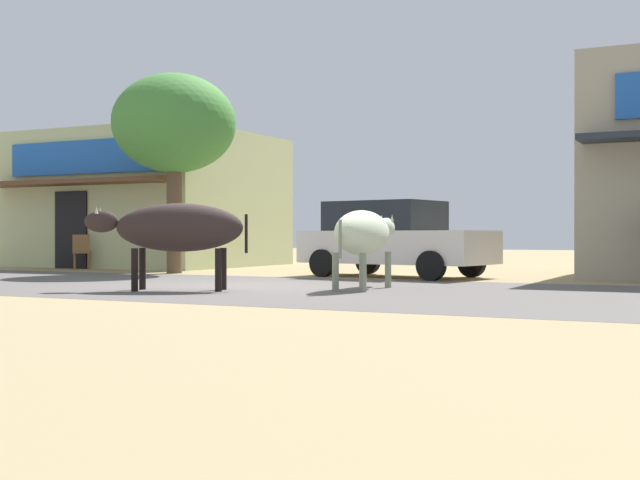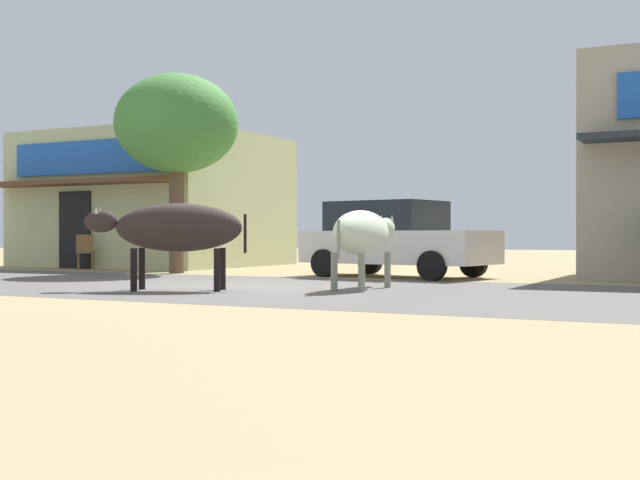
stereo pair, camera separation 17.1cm
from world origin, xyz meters
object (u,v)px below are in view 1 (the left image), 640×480
cow_near_brown (176,228)px  parked_hatchback_car (393,238)px  roadside_tree (174,125)px  cow_far_dark (364,234)px  cafe_chair_near_tree (81,250)px

cow_near_brown → parked_hatchback_car: bearing=75.0°
roadside_tree → cow_near_brown: (3.78, -5.14, -2.52)m
cow_near_brown → cow_far_dark: size_ratio=1.03×
roadside_tree → cow_far_dark: (6.39, -3.47, -2.60)m
parked_hatchback_car → roadside_tree: bearing=-173.4°
parked_hatchback_car → cow_far_dark: parked_hatchback_car is taller
cow_far_dark → roadside_tree: bearing=151.5°
cow_far_dark → cow_near_brown: bearing=-147.4°
cow_near_brown → cafe_chair_near_tree: cow_near_brown is taller
cafe_chair_near_tree → roadside_tree: bearing=-11.6°
cow_near_brown → cow_far_dark: cow_near_brown is taller
cow_far_dark → cafe_chair_near_tree: (-9.91, 4.19, -0.42)m
cafe_chair_near_tree → cow_far_dark: bearing=-22.9°
parked_hatchback_car → cow_near_brown: bearing=-105.0°
parked_hatchback_car → cow_far_dark: bearing=-75.4°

